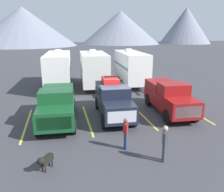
# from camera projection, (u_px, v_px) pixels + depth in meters

# --- Properties ---
(ground_plane) EXTENTS (240.00, 240.00, 0.00)m
(ground_plane) POSITION_uv_depth(u_px,v_px,m) (115.00, 116.00, 15.47)
(ground_plane) COLOR #38383D
(pickup_truck_a) EXTENTS (2.46, 5.53, 2.23)m
(pickup_truck_a) POSITION_uv_depth(u_px,v_px,m) (57.00, 104.00, 14.24)
(pickup_truck_a) COLOR #144723
(pickup_truck_a) RESTS_ON ground
(pickup_truck_b) EXTENTS (2.32, 5.55, 2.60)m
(pickup_truck_b) POSITION_uv_depth(u_px,v_px,m) (113.00, 99.00, 15.31)
(pickup_truck_b) COLOR black
(pickup_truck_b) RESTS_ON ground
(pickup_truck_c) EXTENTS (2.37, 5.59, 2.25)m
(pickup_truck_c) POSITION_uv_depth(u_px,v_px,m) (169.00, 97.00, 15.94)
(pickup_truck_c) COLOR maroon
(pickup_truck_c) RESTS_ON ground
(lot_stripe_a) EXTENTS (0.12, 5.50, 0.01)m
(lot_stripe_a) POSITION_uv_depth(u_px,v_px,m) (27.00, 124.00, 14.12)
(lot_stripe_a) COLOR gold
(lot_stripe_a) RESTS_ON ground
(lot_stripe_b) EXTENTS (0.12, 5.50, 0.01)m
(lot_stripe_b) POSITION_uv_depth(u_px,v_px,m) (87.00, 119.00, 14.94)
(lot_stripe_b) COLOR gold
(lot_stripe_b) RESTS_ON ground
(lot_stripe_c) EXTENTS (0.12, 5.50, 0.01)m
(lot_stripe_c) POSITION_uv_depth(u_px,v_px,m) (142.00, 115.00, 15.77)
(lot_stripe_c) COLOR gold
(lot_stripe_c) RESTS_ON ground
(lot_stripe_d) EXTENTS (0.12, 5.50, 0.01)m
(lot_stripe_d) POSITION_uv_depth(u_px,v_px,m) (191.00, 111.00, 16.59)
(lot_stripe_d) COLOR gold
(lot_stripe_d) RESTS_ON ground
(camper_trailer_a) EXTENTS (2.81, 9.15, 3.81)m
(camper_trailer_a) POSITION_uv_depth(u_px,v_px,m) (59.00, 68.00, 22.97)
(camper_trailer_a) COLOR white
(camper_trailer_a) RESTS_ON ground
(camper_trailer_b) EXTENTS (2.91, 7.70, 3.81)m
(camper_trailer_b) POSITION_uv_depth(u_px,v_px,m) (94.00, 68.00, 23.10)
(camper_trailer_b) COLOR silver
(camper_trailer_b) RESTS_ON ground
(camper_trailer_c) EXTENTS (2.78, 8.57, 3.78)m
(camper_trailer_c) POSITION_uv_depth(u_px,v_px,m) (131.00, 66.00, 24.44)
(camper_trailer_c) COLOR white
(camper_trailer_c) RESTS_ON ground
(person_a) EXTENTS (0.26, 0.36, 1.69)m
(person_a) POSITION_uv_depth(u_px,v_px,m) (165.00, 141.00, 9.84)
(person_a) COLOR #3F3F42
(person_a) RESTS_ON ground
(person_b) EXTENTS (0.22, 0.36, 1.61)m
(person_b) POSITION_uv_depth(u_px,v_px,m) (126.00, 132.00, 10.91)
(person_b) COLOR navy
(person_b) RESTS_ON ground
(dog) EXTENTS (0.64, 0.79, 0.72)m
(dog) POSITION_uv_depth(u_px,v_px,m) (45.00, 160.00, 9.27)
(dog) COLOR black
(dog) RESTS_ON ground
(mountain_ridge) EXTENTS (153.44, 48.34, 17.35)m
(mountain_ridge) POSITION_uv_depth(u_px,v_px,m) (54.00, 27.00, 99.49)
(mountain_ridge) COLOR slate
(mountain_ridge) RESTS_ON ground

